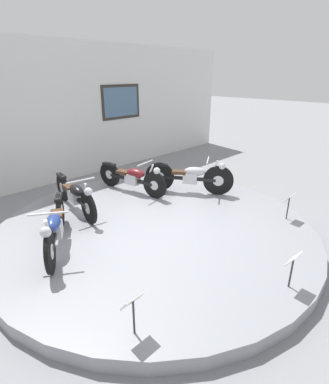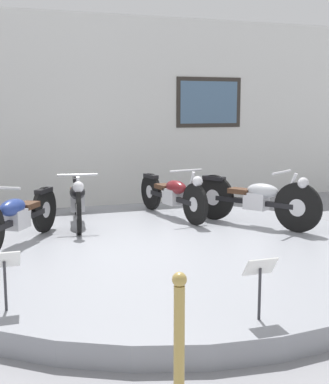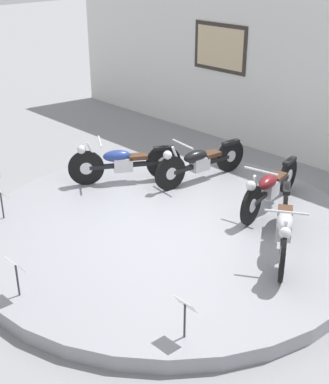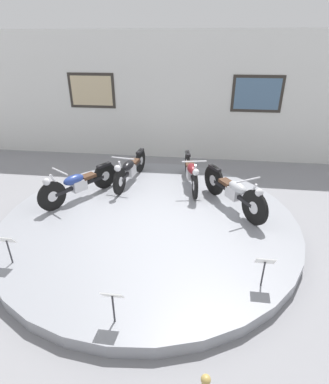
# 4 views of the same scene
# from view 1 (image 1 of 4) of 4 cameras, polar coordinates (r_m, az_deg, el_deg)

# --- Properties ---
(ground_plane) EXTENTS (60.00, 60.00, 0.00)m
(ground_plane) POSITION_cam_1_polar(r_m,az_deg,el_deg) (5.67, -1.77, -7.88)
(ground_plane) COLOR gray
(display_platform) EXTENTS (5.72, 5.72, 0.21)m
(display_platform) POSITION_cam_1_polar(r_m,az_deg,el_deg) (5.62, -1.78, -6.96)
(display_platform) COLOR gray
(display_platform) RESTS_ON ground_plane
(back_wall) EXTENTS (14.00, 0.22, 3.61)m
(back_wall) POSITION_cam_1_polar(r_m,az_deg,el_deg) (8.41, -22.06, 13.43)
(back_wall) COLOR silver
(back_wall) RESTS_ON ground_plane
(motorcycle_blue) EXTENTS (1.13, 1.67, 0.78)m
(motorcycle_blue) POSITION_cam_1_polar(r_m,az_deg,el_deg) (4.99, -20.16, -6.10)
(motorcycle_blue) COLOR black
(motorcycle_blue) RESTS_ON display_platform
(motorcycle_black) EXTENTS (0.54, 1.94, 0.78)m
(motorcycle_black) POSITION_cam_1_polar(r_m,az_deg,el_deg) (6.15, -16.66, -0.39)
(motorcycle_black) COLOR black
(motorcycle_black) RESTS_ON display_platform
(motorcycle_maroon) EXTENTS (0.54, 1.93, 0.78)m
(motorcycle_maroon) POSITION_cam_1_polar(r_m,az_deg,el_deg) (6.91, -6.11, 2.87)
(motorcycle_maroon) COLOR black
(motorcycle_maroon) RESTS_ON display_platform
(motorcycle_silver) EXTENTS (1.14, 1.74, 0.82)m
(motorcycle_silver) POSITION_cam_1_polar(r_m,az_deg,el_deg) (6.86, 4.92, 3.05)
(motorcycle_silver) COLOR black
(motorcycle_silver) RESTS_ON display_platform
(info_placard_front_left) EXTENTS (0.26, 0.11, 0.51)m
(info_placard_front_left) POSITION_cam_1_polar(r_m,az_deg,el_deg) (3.30, -5.99, -20.77)
(info_placard_front_left) COLOR #333338
(info_placard_front_left) RESTS_ON display_platform
(info_placard_front_centre) EXTENTS (0.26, 0.11, 0.51)m
(info_placard_front_centre) POSITION_cam_1_polar(r_m,az_deg,el_deg) (4.20, 23.26, -12.30)
(info_placard_front_centre) COLOR #333338
(info_placard_front_centre) RESTS_ON display_platform
(info_placard_front_right) EXTENTS (0.26, 0.11, 0.51)m
(info_placard_front_right) POSITION_cam_1_polar(r_m,az_deg,el_deg) (6.05, 22.64, -1.60)
(info_placard_front_right) COLOR #333338
(info_placard_front_right) RESTS_ON display_platform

